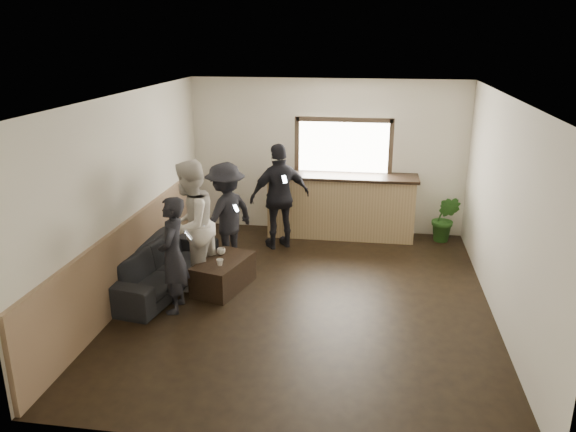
% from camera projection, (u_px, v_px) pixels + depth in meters
% --- Properties ---
extents(ground, '(5.00, 6.00, 0.01)m').
position_uv_depth(ground, '(306.00, 299.00, 7.86)').
color(ground, black).
extents(room_shell, '(5.01, 6.01, 2.80)m').
position_uv_depth(room_shell, '(253.00, 196.00, 7.51)').
color(room_shell, silver).
rests_on(room_shell, ground).
extents(bar_counter, '(2.70, 0.68, 2.13)m').
position_uv_depth(bar_counter, '(341.00, 202.00, 10.15)').
color(bar_counter, '#A08257').
rests_on(bar_counter, ground).
extents(sofa, '(1.20, 2.28, 0.63)m').
position_uv_depth(sofa, '(161.00, 267.00, 8.15)').
color(sofa, black).
rests_on(sofa, ground).
extents(coffee_table, '(0.80, 1.11, 0.44)m').
position_uv_depth(coffee_table, '(224.00, 274.00, 8.14)').
color(coffee_table, black).
rests_on(coffee_table, ground).
extents(cup_a, '(0.16, 0.16, 0.10)m').
position_uv_depth(cup_a, '(221.00, 251.00, 8.26)').
color(cup_a, silver).
rests_on(cup_a, coffee_table).
extents(cup_b, '(0.14, 0.14, 0.09)m').
position_uv_depth(cup_b, '(220.00, 262.00, 7.86)').
color(cup_b, silver).
rests_on(cup_b, coffee_table).
extents(potted_plant, '(0.57, 0.51, 0.85)m').
position_uv_depth(potted_plant, '(445.00, 219.00, 9.91)').
color(potted_plant, '#2D6623').
rests_on(potted_plant, ground).
extents(person_a, '(0.49, 0.61, 1.58)m').
position_uv_depth(person_a, '(173.00, 255.00, 7.33)').
color(person_a, black).
rests_on(person_a, ground).
extents(person_b, '(0.89, 1.05, 1.89)m').
position_uv_depth(person_b, '(190.00, 226.00, 7.98)').
color(person_b, silver).
rests_on(person_b, ground).
extents(person_c, '(1.08, 1.24, 1.67)m').
position_uv_depth(person_c, '(226.00, 215.00, 8.80)').
color(person_c, black).
rests_on(person_c, ground).
extents(person_d, '(1.14, 0.92, 1.82)m').
position_uv_depth(person_d, '(280.00, 197.00, 9.52)').
color(person_d, black).
rests_on(person_d, ground).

